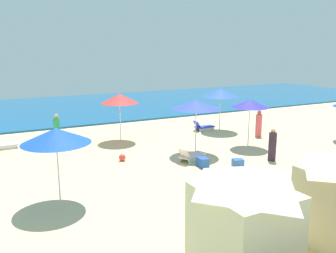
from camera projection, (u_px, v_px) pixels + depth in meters
ground_plane at (284, 193)px, 13.05m from camera, size 60.00×60.00×0.00m
ocean at (104, 105)px, 32.40m from camera, size 60.00×15.56×0.12m
cabana_0 at (243, 220)px, 8.12m from camera, size 2.09×2.37×2.63m
umbrella_0 at (56, 136)px, 11.62m from camera, size 2.25×2.25×2.63m
umbrella_2 at (196, 105)px, 17.40m from camera, size 2.37×2.37×2.67m
lounge_chair_2_0 at (191, 156)px, 16.73m from camera, size 1.62×1.06×0.71m
umbrella_3 at (120, 99)px, 19.83m from camera, size 2.08×2.08×2.67m
umbrella_4 at (250, 103)px, 18.65m from camera, size 1.93×1.93×2.54m
lounge_chair_5_0 at (2, 145)px, 18.68m from camera, size 1.44×0.66×0.64m
umbrella_6 at (221, 93)px, 22.33m from camera, size 2.27×2.27×2.69m
lounge_chair_6_0 at (203, 127)px, 22.93m from camera, size 1.39×0.63×0.66m
beachgoer_0 at (57, 129)px, 19.92m from camera, size 0.41×0.41×1.59m
beachgoer_1 at (259, 124)px, 21.18m from camera, size 0.49×0.49×1.58m
beachgoer_2 at (272, 146)px, 16.64m from camera, size 0.43×0.43×1.54m
cooler_box_0 at (238, 162)px, 16.02m from camera, size 0.55×0.49×0.31m
beach_ball_1 at (122, 157)px, 16.72m from camera, size 0.32×0.32×0.32m
cooler_box_2 at (203, 162)px, 15.88m from camera, size 0.42×0.60×0.42m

